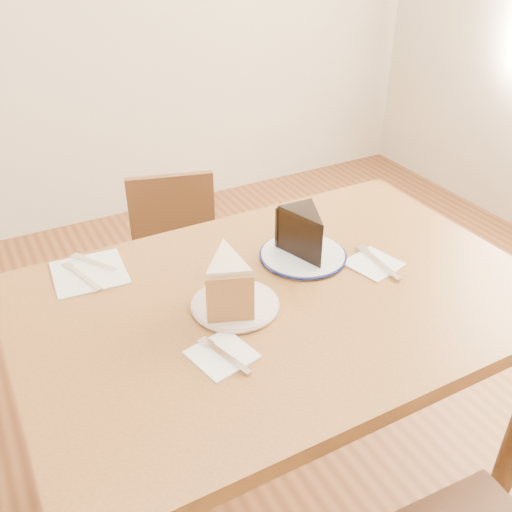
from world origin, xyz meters
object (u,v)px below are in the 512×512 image
object	(u,v)px
plate_cream	(235,305)
table	(282,326)
plate_navy	(303,255)
chair_far	(179,271)
carrot_cake	(227,280)
chocolate_cake	(308,237)

from	to	relation	value
plate_cream	table	bearing A→B (deg)	-2.70
table	plate_navy	size ratio (longest dim) A/B	5.64
chair_far	carrot_cake	size ratio (longest dim) A/B	5.27
table	carrot_cake	xyz separation A→B (m)	(-0.13, 0.02, 0.17)
plate_cream	carrot_cake	size ratio (longest dim) A/B	1.38
table	plate_cream	xyz separation A→B (m)	(-0.12, 0.01, 0.10)
table	plate_navy	bearing A→B (deg)	41.65
chair_far	chocolate_cake	bearing A→B (deg)	118.24
plate_cream	carrot_cake	bearing A→B (deg)	122.37
chair_far	carrot_cake	xyz separation A→B (m)	(-0.13, -0.68, 0.41)
chocolate_cake	plate_navy	bearing A→B (deg)	-79.62
chair_far	plate_cream	world-z (taller)	plate_cream
carrot_cake	chocolate_cake	xyz separation A→B (m)	(0.26, 0.07, -0.00)
chair_far	plate_navy	distance (m)	0.70
table	chocolate_cake	size ratio (longest dim) A/B	8.75
plate_navy	chocolate_cake	bearing A→B (deg)	-81.98
table	chair_far	distance (m)	0.75
chair_far	plate_cream	xyz separation A→B (m)	(-0.12, -0.70, 0.35)
plate_cream	chocolate_cake	xyz separation A→B (m)	(0.25, 0.09, 0.06)
table	plate_navy	world-z (taller)	plate_navy
table	carrot_cake	distance (m)	0.21
plate_navy	carrot_cake	distance (m)	0.28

